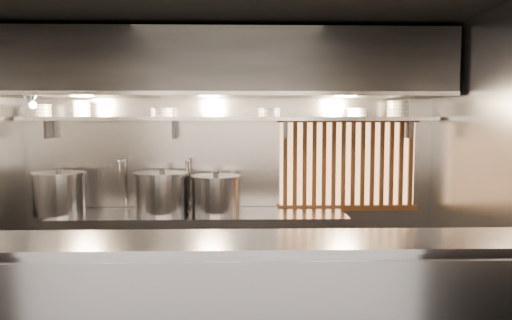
{
  "coord_description": "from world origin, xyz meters",
  "views": [
    {
      "loc": [
        0.13,
        -4.02,
        1.88
      ],
      "look_at": [
        0.26,
        0.55,
        1.5
      ],
      "focal_mm": 35.0,
      "sensor_mm": 36.0,
      "label": 1
    }
  ],
  "objects_px": {
    "heat_lamp": "(31,99)",
    "stock_pot_left": "(59,193)",
    "pendant_bulb": "(220,111)",
    "stock_pot_right": "(216,194)",
    "stock_pot_mid": "(162,192)"
  },
  "relations": [
    {
      "from": "heat_lamp",
      "to": "stock_pot_left",
      "type": "relative_size",
      "value": 0.5
    },
    {
      "from": "pendant_bulb",
      "to": "stock_pot_left",
      "type": "relative_size",
      "value": 0.27
    },
    {
      "from": "stock_pot_right",
      "to": "heat_lamp",
      "type": "bearing_deg",
      "value": -170.38
    },
    {
      "from": "stock_pot_mid",
      "to": "stock_pot_right",
      "type": "relative_size",
      "value": 1.01
    },
    {
      "from": "stock_pot_left",
      "to": "heat_lamp",
      "type": "bearing_deg",
      "value": -120.27
    },
    {
      "from": "pendant_bulb",
      "to": "stock_pot_mid",
      "type": "relative_size",
      "value": 0.3
    },
    {
      "from": "heat_lamp",
      "to": "stock_pot_left",
      "type": "distance_m",
      "value": 0.99
    },
    {
      "from": "stock_pot_mid",
      "to": "pendant_bulb",
      "type": "bearing_deg",
      "value": 4.04
    },
    {
      "from": "heat_lamp",
      "to": "stock_pot_left",
      "type": "xyz_separation_m",
      "value": [
        0.15,
        0.25,
        -0.95
      ]
    },
    {
      "from": "heat_lamp",
      "to": "stock_pot_right",
      "type": "xyz_separation_m",
      "value": [
        1.75,
        0.3,
        -0.97
      ]
    },
    {
      "from": "heat_lamp",
      "to": "pendant_bulb",
      "type": "relative_size",
      "value": 1.87
    },
    {
      "from": "pendant_bulb",
      "to": "stock_pot_left",
      "type": "distance_m",
      "value": 1.86
    },
    {
      "from": "pendant_bulb",
      "to": "stock_pot_left",
      "type": "bearing_deg",
      "value": -176.66
    },
    {
      "from": "heat_lamp",
      "to": "stock_pot_mid",
      "type": "xyz_separation_m",
      "value": [
        1.19,
        0.31,
        -0.95
      ]
    },
    {
      "from": "stock_pot_mid",
      "to": "stock_pot_left",
      "type": "bearing_deg",
      "value": -177.07
    }
  ]
}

